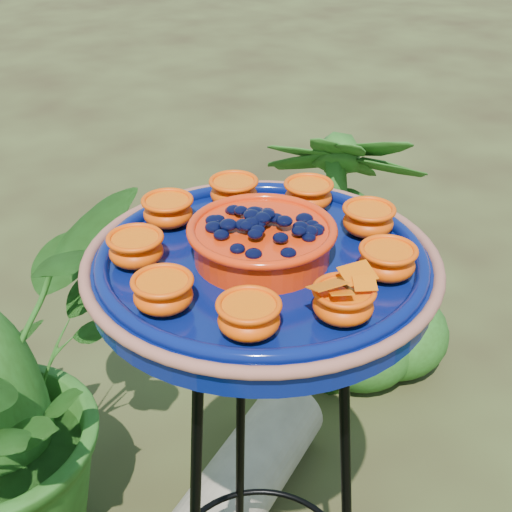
% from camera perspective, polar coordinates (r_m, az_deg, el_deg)
% --- Properties ---
extents(tripod_stand, '(0.45, 0.45, 0.97)m').
position_cam_1_polar(tripod_stand, '(1.29, 0.38, -16.68)').
color(tripod_stand, black).
rests_on(tripod_stand, ground).
extents(feeder_dish, '(0.62, 0.62, 0.12)m').
position_cam_1_polar(feeder_dish, '(1.01, 0.46, -0.28)').
color(feeder_dish, '#061250').
rests_on(feeder_dish, tripod_stand).
extents(driftwood_log, '(0.60, 0.44, 0.19)m').
position_cam_1_polar(driftwood_log, '(1.93, -0.95, -17.38)').
color(driftwood_log, tan).
rests_on(driftwood_log, ground).
extents(shrub_back_right, '(0.68, 0.68, 0.86)m').
position_cam_1_polar(shrub_back_right, '(2.20, 7.02, 0.34)').
color(shrub_back_right, '#224A13').
rests_on(shrub_back_right, ground).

